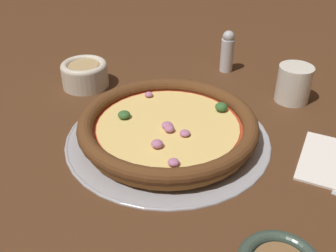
% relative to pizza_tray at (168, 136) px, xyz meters
% --- Properties ---
extents(ground_plane, '(3.00, 3.00, 0.00)m').
position_rel_pizza_tray_xyz_m(ground_plane, '(0.00, 0.00, -0.00)').
color(ground_plane, '#4C2D19').
extents(pizza_tray, '(0.38, 0.38, 0.01)m').
position_rel_pizza_tray_xyz_m(pizza_tray, '(0.00, 0.00, 0.00)').
color(pizza_tray, '#9E9EA3').
rests_on(pizza_tray, ground_plane).
extents(pizza, '(0.33, 0.33, 0.04)m').
position_rel_pizza_tray_xyz_m(pizza, '(0.00, 0.00, 0.02)').
color(pizza, '#A86B33').
rests_on(pizza, pizza_tray).
extents(bowl_near, '(0.11, 0.11, 0.06)m').
position_rel_pizza_tray_xyz_m(bowl_near, '(-0.17, -0.23, 0.03)').
color(bowl_near, beige).
rests_on(bowl_near, ground_plane).
extents(drinking_cup, '(0.07, 0.07, 0.08)m').
position_rel_pizza_tray_xyz_m(drinking_cup, '(-0.19, 0.24, 0.04)').
color(drinking_cup, silver).
rests_on(drinking_cup, ground_plane).
extents(pepper_shaker, '(0.03, 0.03, 0.10)m').
position_rel_pizza_tray_xyz_m(pepper_shaker, '(-0.32, 0.09, 0.05)').
color(pepper_shaker, silver).
rests_on(pepper_shaker, ground_plane).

